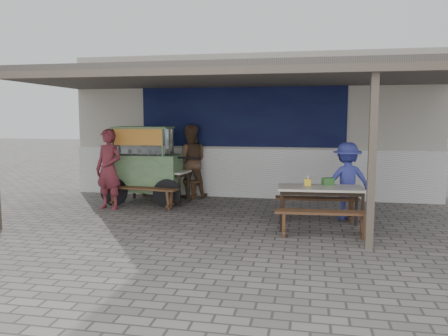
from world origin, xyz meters
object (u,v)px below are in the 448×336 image
object	(u,v)px
bench_left_street	(141,192)
bench_left_wall	(168,184)
table_right	(320,191)
condiment_bowl	(149,169)
patron_wall_side	(190,161)
donation_box	(328,181)
bench_right_wall	(317,203)
table_left	(155,174)
patron_street_side	(109,169)
vendor_cart	(145,162)
tissue_box	(308,182)
patron_right_table	(347,181)
bench_right_street	(323,218)
condiment_jar	(167,168)

from	to	relation	value
bench_left_street	bench_left_wall	bearing A→B (deg)	90.00
table_right	condiment_bowl	bearing A→B (deg)	151.36
patron_wall_side	donation_box	xyz separation A→B (m)	(3.20, -2.33, -0.08)
donation_box	condiment_bowl	bearing A→B (deg)	158.64
bench_right_wall	patron_wall_side	distance (m)	3.64
table_left	patron_street_side	size ratio (longest dim) A/B	0.95
table_left	bench_right_wall	world-z (taller)	table_left
vendor_cart	tissue_box	xyz separation A→B (m)	(3.65, -1.51, -0.14)
patron_wall_side	patron_right_table	bearing A→B (deg)	139.00
table_right	tissue_box	bearing A→B (deg)	142.68
patron_right_table	table_left	bearing A→B (deg)	-25.10
table_left	vendor_cart	size ratio (longest dim) A/B	0.74
bench_left_wall	patron_street_side	world-z (taller)	patron_street_side
table_left	tissue_box	size ratio (longest dim) A/B	13.84
bench_right_street	tissue_box	size ratio (longest dim) A/B	13.39
bench_right_wall	tissue_box	distance (m)	0.69
bench_left_street	condiment_jar	xyz separation A→B (m)	(0.33, 0.78, 0.44)
patron_right_table	condiment_jar	bearing A→B (deg)	-27.58
bench_right_street	patron_street_side	distance (m)	4.71
patron_wall_side	bench_left_wall	bearing A→B (deg)	-0.67
condiment_jar	condiment_bowl	bearing A→B (deg)	-162.14
vendor_cart	patron_right_table	bearing A→B (deg)	-11.04
vendor_cart	tissue_box	size ratio (longest dim) A/B	18.68
bench_left_street	table_right	distance (m)	3.94
donation_box	patron_wall_side	bearing A→B (deg)	143.92
bench_right_street	vendor_cart	xyz separation A→B (m)	(-3.91, 2.27, 0.61)
bench_left_street	vendor_cart	world-z (taller)	vendor_cart
condiment_jar	tissue_box	bearing A→B (deg)	-28.60
bench_left_wall	tissue_box	distance (m)	4.09
patron_street_side	donation_box	distance (m)	4.58
bench_left_wall	bench_right_street	size ratio (longest dim) A/B	1.06
bench_right_street	condiment_bowl	size ratio (longest dim) A/B	7.65
table_right	condiment_jar	size ratio (longest dim) A/B	19.41
patron_street_side	patron_wall_side	bearing A→B (deg)	64.82
vendor_cart	tissue_box	bearing A→B (deg)	-23.47
table_left	table_right	xyz separation A→B (m)	(3.68, -1.77, 0.00)
patron_wall_side	table_left	bearing A→B (deg)	36.56
patron_street_side	patron_right_table	distance (m)	4.92
vendor_cart	patron_wall_side	distance (m)	1.22
table_left	table_right	size ratio (longest dim) A/B	1.08
table_left	condiment_bowl	bearing A→B (deg)	-174.88
patron_street_side	bench_left_wall	bearing A→B (deg)	75.40
bench_right_street	tissue_box	bearing A→B (deg)	105.04
patron_right_table	bench_left_street	bearing A→B (deg)	-16.30
patron_street_side	condiment_jar	xyz separation A→B (m)	(0.96, 1.02, -0.07)
bench_left_wall	table_right	size ratio (longest dim) A/B	1.12
bench_right_wall	patron_right_table	world-z (taller)	patron_right_table
patron_right_table	tissue_box	distance (m)	1.04
patron_wall_side	condiment_jar	world-z (taller)	patron_wall_side
bench_right_street	donation_box	size ratio (longest dim) A/B	8.06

